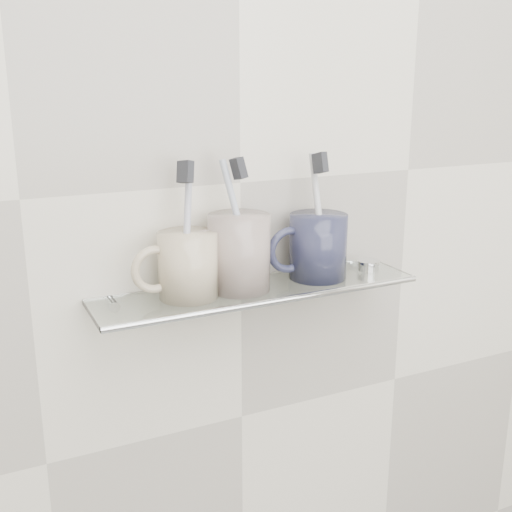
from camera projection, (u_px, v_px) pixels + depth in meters
wall_back at (240, 183)px, 0.98m from camera, size 2.50×0.00×2.50m
shelf_glass at (258, 290)px, 0.97m from camera, size 0.50×0.12×0.01m
shelf_rail at (275, 301)px, 0.92m from camera, size 0.50×0.01×0.01m
bracket_left at (113, 308)px, 0.92m from camera, size 0.02×0.03×0.02m
bracket_right at (356, 271)px, 1.10m from camera, size 0.02×0.03×0.02m
mug_left at (188, 265)px, 0.91m from camera, size 0.11×0.11×0.10m
mug_left_handle at (155, 269)px, 0.89m from camera, size 0.07×0.01×0.07m
toothbrush_left at (187, 229)px, 0.90m from camera, size 0.04×0.06×0.19m
bristles_left at (185, 172)px, 0.88m from camera, size 0.02×0.03×0.03m
mug_center at (239, 252)px, 0.94m from camera, size 0.11×0.11×0.11m
mug_center_handle at (206, 257)px, 0.92m from camera, size 0.08×0.01×0.08m
toothbrush_center at (239, 223)px, 0.93m from camera, size 0.05×0.04×0.19m
bristles_center at (239, 168)px, 0.91m from camera, size 0.02×0.03×0.03m
mug_right at (318, 246)px, 1.00m from camera, size 0.11×0.11×0.10m
mug_right_handle at (289, 250)px, 0.98m from camera, size 0.07×0.01×0.07m
toothbrush_right at (319, 215)px, 0.99m from camera, size 0.01×0.06×0.19m
bristles_right at (320, 163)px, 0.97m from camera, size 0.02×0.03×0.04m
chrome_cap at (368, 265)px, 1.05m from camera, size 0.04×0.04×0.02m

